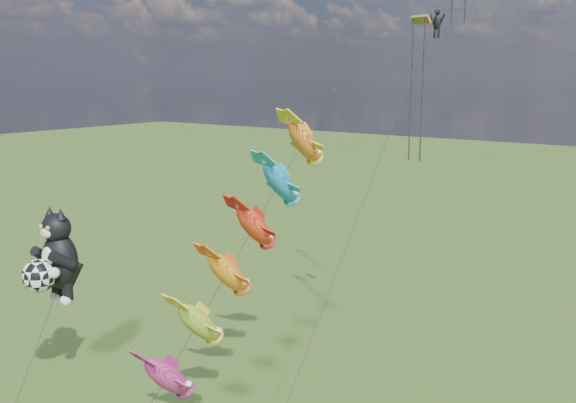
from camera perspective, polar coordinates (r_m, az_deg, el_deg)
The scene contains 3 objects.
cat_kite_rig at distance 35.48m, azimuth -20.10°, elevation -4.81°, with size 2.36×4.10×10.09m.
fish_windsock_rig at distance 28.86m, azimuth -4.20°, elevation -4.26°, with size 1.86×15.92×16.17m.
parafoil_rig at distance 36.19m, azimuth 12.90°, elevation 15.65°, with size 2.14×17.53×27.44m.
Camera 1 is at (25.22, -13.74, 16.78)m, focal length 40.00 mm.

